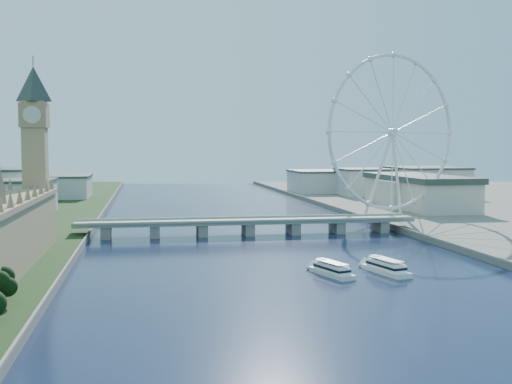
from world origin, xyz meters
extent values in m
cube|color=tan|center=(-128.00, 278.00, 43.00)|extent=(13.00, 13.00, 80.00)
cube|color=#937A59|center=(-128.00, 278.00, 75.00)|extent=(15.00, 15.00, 14.00)
pyramid|color=#2D3833|center=(-128.00, 278.00, 103.00)|extent=(20.02, 20.02, 20.00)
cube|color=gray|center=(0.00, 300.00, 8.50)|extent=(220.00, 22.00, 2.00)
cube|color=gray|center=(-90.00, 300.00, 3.75)|extent=(6.00, 20.00, 7.50)
cube|color=gray|center=(-60.00, 300.00, 3.75)|extent=(6.00, 20.00, 7.50)
cube|color=gray|center=(-30.00, 300.00, 3.75)|extent=(6.00, 20.00, 7.50)
cube|color=gray|center=(0.00, 300.00, 3.75)|extent=(6.00, 20.00, 7.50)
cube|color=gray|center=(30.00, 300.00, 3.75)|extent=(6.00, 20.00, 7.50)
cube|color=gray|center=(60.00, 300.00, 3.75)|extent=(6.00, 20.00, 7.50)
cube|color=gray|center=(90.00, 300.00, 3.75)|extent=(6.00, 20.00, 7.50)
torus|color=silver|center=(120.00, 355.00, 68.00)|extent=(113.60, 39.12, 118.60)
cylinder|color=silver|center=(120.00, 355.00, 68.00)|extent=(7.25, 6.61, 6.00)
cube|color=gray|center=(117.00, 365.00, 4.00)|extent=(14.00, 10.00, 2.00)
cube|color=beige|center=(-160.00, 430.00, 16.00)|extent=(40.00, 60.00, 26.00)
cube|color=beige|center=(-200.00, 520.00, 19.00)|extent=(60.00, 80.00, 32.00)
cube|color=beige|center=(-150.00, 600.00, 14.00)|extent=(50.00, 70.00, 22.00)
cube|color=beige|center=(180.00, 580.00, 17.00)|extent=(60.00, 60.00, 28.00)
cube|color=beige|center=(240.00, 560.00, 18.00)|extent=(70.00, 90.00, 30.00)
cube|color=beige|center=(140.00, 640.00, 15.00)|extent=(60.00, 80.00, 24.00)
camera|label=1|loc=(-64.98, -108.70, 56.73)|focal=45.00mm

